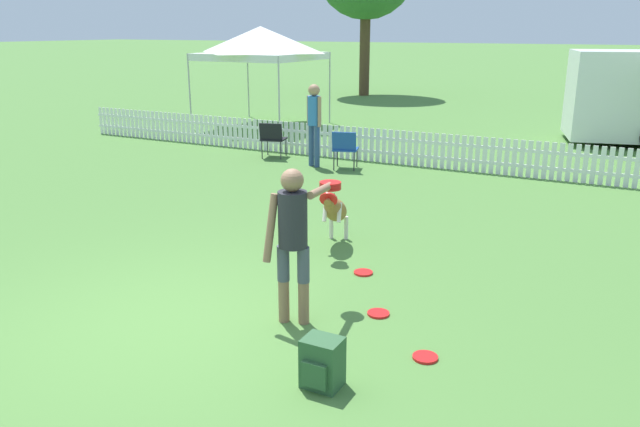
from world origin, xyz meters
name	(u,v)px	position (x,y,z in m)	size (l,w,h in m)	color
ground_plane	(170,323)	(0.00, 0.00, 0.00)	(240.00, 240.00, 0.00)	#4C7A38
handler_person	(295,228)	(1.07, 0.63, 0.97)	(0.45, 1.02, 1.55)	#8C664C
leaping_dog	(335,210)	(0.44, 2.77, 0.51)	(0.50, 1.16, 0.88)	olive
frisbee_near_handler	(378,313)	(1.76, 1.12, 0.01)	(0.23, 0.23, 0.02)	red
frisbee_near_dog	(425,357)	(2.46, 0.50, 0.01)	(0.23, 0.23, 0.02)	red
frisbee_midfield	(363,273)	(1.17, 2.07, 0.01)	(0.23, 0.23, 0.02)	red
backpack_on_grass	(322,363)	(1.85, -0.31, 0.21)	(0.31, 0.29, 0.42)	#2D5633
picket_fence	(429,150)	(0.00, 8.11, 0.36)	(18.85, 0.04, 0.73)	white
folding_chair_blue_left	(345,147)	(-1.46, 7.09, 0.48)	(0.61, 0.62, 0.80)	#333338
folding_chair_center	(273,137)	(-3.41, 7.45, 0.47)	(0.63, 0.64, 0.80)	#333338
canopy_tent_secondary	(261,43)	(-6.19, 11.37, 2.38)	(3.00, 3.00, 2.85)	#B2B2B2
spectator_standing	(314,117)	(-2.17, 7.09, 1.04)	(0.39, 0.27, 1.70)	#334C7A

